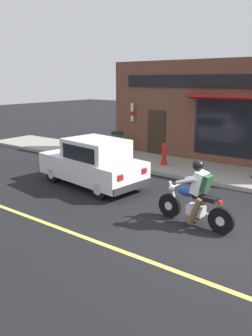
% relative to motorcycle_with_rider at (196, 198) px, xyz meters
% --- Properties ---
extents(ground_plane, '(80.00, 80.00, 0.00)m').
position_rel_motorcycle_with_rider_xyz_m(ground_plane, '(-0.25, -0.47, -0.68)').
color(ground_plane, black).
extents(sidewalk_curb, '(2.60, 22.00, 0.14)m').
position_rel_motorcycle_with_rider_xyz_m(sidewalk_curb, '(4.47, 2.53, -0.61)').
color(sidewalk_curb, gray).
rests_on(sidewalk_curb, ground).
extents(lane_stripe, '(0.12, 19.80, 0.01)m').
position_rel_motorcycle_with_rider_xyz_m(lane_stripe, '(-2.05, 2.53, -0.67)').
color(lane_stripe, '#D1C64C').
rests_on(lane_stripe, ground).
extents(storefront_building, '(1.25, 10.20, 4.20)m').
position_rel_motorcycle_with_rider_xyz_m(storefront_building, '(6.00, 1.69, 1.43)').
color(storefront_building, brown).
rests_on(storefront_building, ground).
extents(motorcycle_with_rider, '(0.61, 2.02, 1.62)m').
position_rel_motorcycle_with_rider_xyz_m(motorcycle_with_rider, '(0.00, 0.00, 0.00)').
color(motorcycle_with_rider, black).
rests_on(motorcycle_with_rider, ground).
extents(car_hatchback, '(2.13, 3.97, 1.57)m').
position_rel_motorcycle_with_rider_xyz_m(car_hatchback, '(0.90, 4.05, 0.09)').
color(car_hatchback, black).
rests_on(car_hatchback, ground).
extents(fire_hydrant, '(0.36, 0.24, 0.88)m').
position_rel_motorcycle_with_rider_xyz_m(fire_hydrant, '(4.20, 3.23, -0.11)').
color(fire_hydrant, red).
rests_on(fire_hydrant, sidewalk_curb).
extents(trash_bin, '(0.56, 0.56, 0.98)m').
position_rel_motorcycle_with_rider_xyz_m(trash_bin, '(4.85, 6.07, -0.04)').
color(trash_bin, '#23512D').
rests_on(trash_bin, sidewalk_curb).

